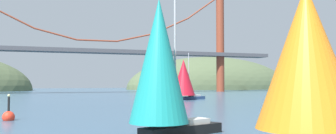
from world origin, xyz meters
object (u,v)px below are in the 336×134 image
object	(u,v)px
sailboat_crimson_sail	(184,78)
sailboat_teal_sail	(161,64)
channel_buoy	(8,116)
sailboat_orange_sail	(310,62)
sailboat_navy_sail	(304,80)

from	to	relation	value
sailboat_crimson_sail	sailboat_teal_sail	size ratio (longest dim) A/B	1.01
sailboat_crimson_sail	sailboat_teal_sail	bearing A→B (deg)	-114.23
sailboat_teal_sail	channel_buoy	distance (m)	17.87
sailboat_orange_sail	sailboat_crimson_sail	bearing A→B (deg)	74.70
sailboat_crimson_sail	sailboat_orange_sail	xyz separation A→B (m)	(-13.55, -49.56, 0.39)
sailboat_crimson_sail	channel_buoy	bearing A→B (deg)	-135.62
channel_buoy	sailboat_teal_sail	bearing A→B (deg)	-55.48
sailboat_crimson_sail	sailboat_orange_sail	distance (m)	51.38
sailboat_navy_sail	channel_buoy	xyz separation A→B (m)	(-59.55, -30.09, -3.52)
sailboat_teal_sail	channel_buoy	bearing A→B (deg)	124.52
sailboat_crimson_sail	channel_buoy	world-z (taller)	sailboat_crimson_sail
sailboat_crimson_sail	channel_buoy	distance (m)	40.87
sailboat_orange_sail	channel_buoy	world-z (taller)	sailboat_orange_sail
sailboat_navy_sail	sailboat_teal_sail	xyz separation A→B (m)	(-49.72, -44.39, 0.74)
sailboat_navy_sail	sailboat_orange_sail	xyz separation A→B (m)	(-44.02, -51.18, 0.67)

